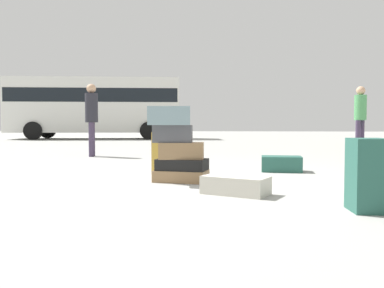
# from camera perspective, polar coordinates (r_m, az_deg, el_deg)

# --- Properties ---
(ground_plane) EXTENTS (80.00, 80.00, 0.00)m
(ground_plane) POSITION_cam_1_polar(r_m,az_deg,el_deg) (5.65, -2.92, -4.98)
(ground_plane) COLOR #9E9E99
(suitcase_tower) EXTENTS (0.79, 0.60, 0.99)m
(suitcase_tower) POSITION_cam_1_polar(r_m,az_deg,el_deg) (5.39, -2.03, -0.64)
(suitcase_tower) COLOR olive
(suitcase_tower) RESTS_ON ground
(suitcase_tan_white_trunk) EXTENTS (0.34, 0.39, 0.64)m
(suitcase_tan_white_trunk) POSITION_cam_1_polar(r_m,az_deg,el_deg) (6.38, -3.99, -1.21)
(suitcase_tan_white_trunk) COLOR #B28C33
(suitcase_tan_white_trunk) RESTS_ON ground
(suitcase_cream_behind_tower) EXTENTS (0.79, 0.62, 0.20)m
(suitcase_cream_behind_tower) POSITION_cam_1_polar(r_m,az_deg,el_deg) (4.48, 6.13, -5.74)
(suitcase_cream_behind_tower) COLOR beige
(suitcase_cream_behind_tower) RESTS_ON ground
(suitcase_teal_foreground_near) EXTENTS (0.31, 0.36, 0.64)m
(suitcase_teal_foreground_near) POSITION_cam_1_polar(r_m,az_deg,el_deg) (3.88, 23.38, -3.99)
(suitcase_teal_foreground_near) COLOR #26594C
(suitcase_teal_foreground_near) RESTS_ON ground
(suitcase_teal_foreground_far) EXTENTS (0.66, 0.45, 0.25)m
(suitcase_teal_foreground_far) POSITION_cam_1_polar(r_m,az_deg,el_deg) (6.76, 12.39, -2.72)
(suitcase_teal_foreground_far) COLOR #26594C
(suitcase_teal_foreground_far) RESTS_ON ground
(person_bearded_onlooker) EXTENTS (0.30, 0.33, 1.72)m
(person_bearded_onlooker) POSITION_cam_1_polar(r_m,az_deg,el_deg) (9.97, -13.86, 4.18)
(person_bearded_onlooker) COLOR #3F334C
(person_bearded_onlooker) RESTS_ON ground
(person_tourist_with_camera) EXTENTS (0.30, 0.30, 1.73)m
(person_tourist_with_camera) POSITION_cam_1_polar(r_m,az_deg,el_deg) (11.30, 22.47, 3.95)
(person_tourist_with_camera) COLOR #3F334C
(person_tourist_with_camera) RESTS_ON ground
(parked_bus) EXTENTS (9.09, 4.01, 3.15)m
(parked_bus) POSITION_cam_1_polar(r_m,az_deg,el_deg) (22.26, -13.35, 5.44)
(parked_bus) COLOR silver
(parked_bus) RESTS_ON ground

